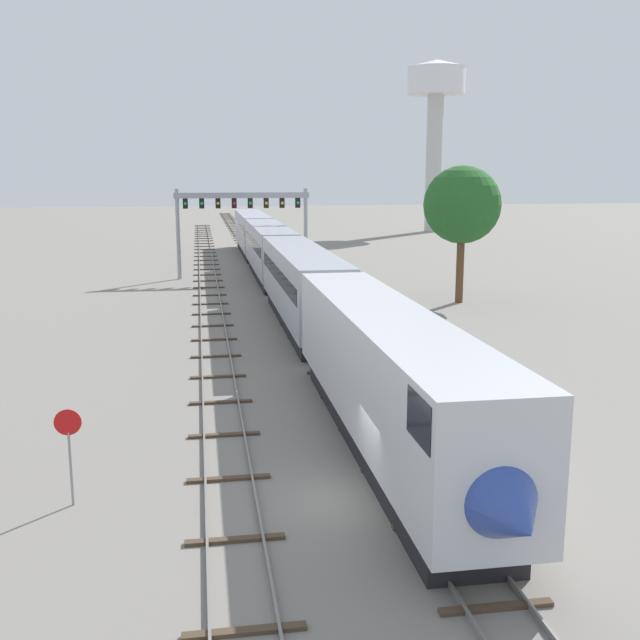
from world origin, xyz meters
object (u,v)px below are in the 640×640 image
(stop_sign, at_px, (69,443))
(water_tower, at_px, (436,99))
(passenger_train, at_px, (282,264))
(trackside_tree_left, at_px, (462,205))
(signal_gantry, at_px, (242,212))

(stop_sign, bearing_deg, water_tower, 66.86)
(passenger_train, bearing_deg, stop_sign, -105.81)
(water_tower, height_order, trackside_tree_left, water_tower)
(passenger_train, bearing_deg, water_tower, 62.99)
(trackside_tree_left, bearing_deg, signal_gantry, 133.08)
(stop_sign, bearing_deg, trackside_tree_left, 53.95)
(signal_gantry, height_order, trackside_tree_left, trackside_tree_left)
(signal_gantry, distance_m, stop_sign, 47.84)
(stop_sign, xyz_separation_m, trackside_tree_left, (22.64, 31.10, 5.23))
(signal_gantry, relative_size, stop_sign, 4.20)
(passenger_train, distance_m, signal_gantry, 12.39)
(passenger_train, height_order, water_tower, water_tower)
(water_tower, bearing_deg, signal_gantry, -123.96)
(stop_sign, height_order, trackside_tree_left, trackside_tree_left)
(stop_sign, bearing_deg, passenger_train, 74.19)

